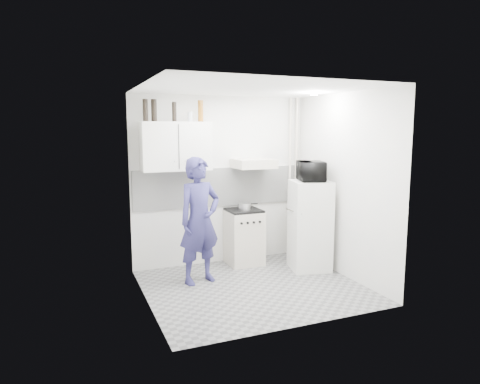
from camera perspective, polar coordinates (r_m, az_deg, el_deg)
name	(u,v)px	position (r m, az deg, el deg)	size (l,w,h in m)	color
floor	(253,287)	(5.87, 1.77, -12.54)	(2.80, 2.80, 0.00)	slate
ceiling	(254,88)	(5.51, 1.89, 13.65)	(2.80, 2.80, 0.00)	white
wall_back	(221,181)	(6.69, -2.57, 1.54)	(2.80, 2.80, 0.00)	silver
wall_left	(145,197)	(5.13, -12.58, -0.71)	(2.60, 2.60, 0.00)	silver
wall_right	(344,186)	(6.24, 13.64, 0.83)	(2.60, 2.60, 0.00)	silver
person	(200,221)	(5.84, -5.41, -3.81)	(0.63, 0.41, 1.73)	navy
stove	(244,237)	(6.72, 0.51, -6.08)	(0.52, 0.52, 0.83)	beige
fridge	(310,225)	(6.50, 9.30, -4.40)	(0.55, 0.55, 1.34)	silver
stove_top	(244,210)	(6.63, 0.52, -2.46)	(0.50, 0.50, 0.03)	black
saucepan	(245,206)	(6.59, 0.63, -1.93)	(0.19, 0.19, 0.10)	silver
microwave	(311,171)	(6.37, 9.47, 2.76)	(0.35, 0.52, 0.29)	black
bottle_a	(145,110)	(6.17, -12.51, 10.59)	(0.07, 0.07, 0.31)	black
bottle_b	(154,110)	(6.20, -11.39, 10.62)	(0.08, 0.08, 0.31)	black
bottle_d	(174,112)	(6.26, -8.76, 10.53)	(0.06, 0.06, 0.28)	black
canister_b	(190,117)	(6.31, -6.67, 9.92)	(0.07, 0.07, 0.14)	#B2B7BC
bottle_e	(201,111)	(6.36, -5.28, 10.69)	(0.08, 0.08, 0.31)	brown
upper_cabinet	(176,146)	(6.26, -8.56, 6.05)	(1.00, 0.35, 0.70)	silver
range_hood	(254,164)	(6.60, 1.84, 3.81)	(0.60, 0.50, 0.14)	beige
backsplash	(221,187)	(6.69, -2.52, 0.68)	(2.74, 0.03, 0.60)	white
pipe_a	(296,178)	(7.16, 7.49, 1.93)	(0.05, 0.05, 2.60)	beige
pipe_b	(290,178)	(7.10, 6.65, 1.89)	(0.04, 0.04, 2.60)	beige
ceiling_spot_fixture	(314,94)	(6.15, 9.84, 12.70)	(0.10, 0.10, 0.02)	white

